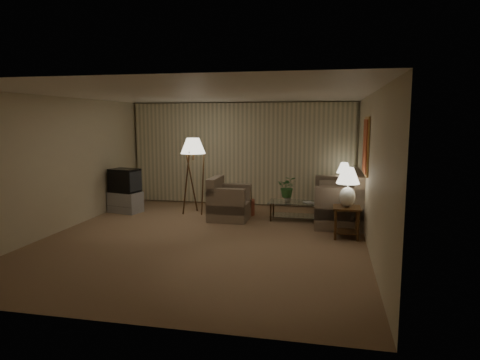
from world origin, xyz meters
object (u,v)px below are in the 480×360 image
at_px(sofa, 338,201).
at_px(armchair, 230,203).
at_px(vase, 287,198).
at_px(floor_lamp, 193,174).
at_px(side_table_far, 343,196).
at_px(table_lamp_near, 348,184).
at_px(tv_cabinet, 126,202).
at_px(crt_tv, 125,180).
at_px(table_lamp_far, 344,173).
at_px(side_table_near, 347,217).
at_px(coffee_table, 294,208).
at_px(ottoman, 243,207).

bearing_deg(sofa, armchair, -83.64).
bearing_deg(vase, floor_lamp, 175.12).
bearing_deg(sofa, side_table_far, 169.34).
relative_size(table_lamp_near, tv_cabinet, 0.90).
bearing_deg(floor_lamp, crt_tv, -172.92).
bearing_deg(tv_cabinet, floor_lamp, 20.47).
bearing_deg(crt_tv, table_lamp_far, 24.88).
bearing_deg(side_table_near, coffee_table, 131.43).
bearing_deg(side_table_far, table_lamp_near, -90.00).
bearing_deg(armchair, sofa, -81.78).
bearing_deg(coffee_table, ottoman, 165.99).
xyz_separation_m(coffee_table, crt_tv, (-4.10, -0.02, 0.51)).
xyz_separation_m(sofa, coffee_table, (-0.95, -0.10, -0.17)).
xyz_separation_m(table_lamp_near, tv_cabinet, (-5.20, 1.23, -0.80)).
xyz_separation_m(side_table_near, table_lamp_near, (-0.00, -0.00, 0.64)).
bearing_deg(side_table_near, floor_lamp, 157.71).
relative_size(tv_cabinet, floor_lamp, 0.47).
relative_size(sofa, table_lamp_far, 3.29).
height_order(table_lamp_near, ottoman, table_lamp_near).
distance_m(sofa, table_lamp_near, 1.49).
xyz_separation_m(sofa, floor_lamp, (-3.37, 0.09, 0.51)).
relative_size(side_table_near, floor_lamp, 0.33).
distance_m(floor_lamp, ottoman, 1.42).
xyz_separation_m(floor_lamp, vase, (2.27, -0.19, -0.46)).
bearing_deg(side_table_far, tv_cabinet, -168.51).
bearing_deg(armchair, table_lamp_near, -111.58).
xyz_separation_m(table_lamp_far, floor_lamp, (-3.52, -0.85, -0.02)).
distance_m(coffee_table, vase, 0.26).
relative_size(armchair, table_lamp_near, 1.20).
distance_m(side_table_near, side_table_far, 2.29).
height_order(armchair, crt_tv, crt_tv).
xyz_separation_m(side_table_far, coffee_table, (-1.10, -1.04, -0.12)).
bearing_deg(vase, armchair, -169.66).
distance_m(side_table_far, floor_lamp, 3.66).
relative_size(table_lamp_far, ottoman, 1.16).
distance_m(side_table_near, tv_cabinet, 5.35).
relative_size(side_table_far, coffee_table, 0.53).
distance_m(armchair, side_table_far, 2.84).
bearing_deg(side_table_far, floor_lamp, -166.45).
xyz_separation_m(sofa, table_lamp_far, (0.15, 0.94, 0.52)).
height_order(sofa, ottoman, sofa).
bearing_deg(table_lamp_near, table_lamp_far, 90.00).
distance_m(armchair, tv_cabinet, 2.68).
height_order(floor_lamp, vase, floor_lamp).
distance_m(coffee_table, ottoman, 1.27).
xyz_separation_m(side_table_near, side_table_far, (-0.00, 2.29, -0.01)).
bearing_deg(tv_cabinet, table_lamp_near, 0.03).
distance_m(sofa, armchair, 2.41).
bearing_deg(side_table_far, armchair, -153.30).
distance_m(tv_cabinet, crt_tv, 0.53).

